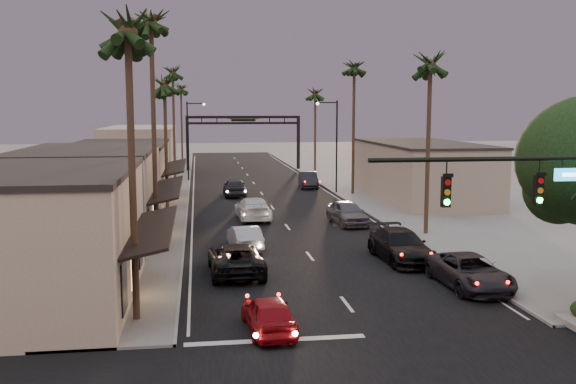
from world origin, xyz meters
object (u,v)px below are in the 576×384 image
object	(u,v)px
curbside_near	(470,272)
oncoming_red	(269,314)
oncoming_silver	(245,238)
palm_lc	(164,80)
oncoming_pickup	(236,259)
streetlight_left	(190,134)
palm_ld	(173,69)
curbside_black	(401,246)
palm_far	(181,86)
streetlight_right	(334,139)
traffic_signal	(557,204)
arch	(243,129)
palm_ra	(431,57)
palm_rb	(354,64)
palm_rc	(315,90)
palm_la	(127,20)

from	to	relation	value
curbside_near	oncoming_red	bearing A→B (deg)	-156.75
curbside_near	oncoming_silver	bearing A→B (deg)	133.89
palm_lc	oncoming_red	size ratio (longest dim) A/B	3.00
oncoming_pickup	oncoming_silver	bearing A→B (deg)	-100.54
streetlight_left	curbside_near	size ratio (longest dim) A/B	1.64
palm_ld	curbside_black	xyz separation A→B (m)	(13.29, -37.77, -11.57)
palm_far	curbside_near	world-z (taller)	palm_far
streetlight_right	palm_far	size ratio (longest dim) A/B	0.68
traffic_signal	oncoming_pickup	bearing A→B (deg)	130.50
streetlight_right	arch	bearing A→B (deg)	105.47
palm_ra	oncoming_pickup	distance (m)	18.69
curbside_black	palm_rb	bearing A→B (deg)	78.47
palm_rb	oncoming_silver	xyz separation A→B (m)	(-12.09, -22.75, -11.70)
oncoming_silver	traffic_signal	bearing A→B (deg)	111.99
palm_ra	palm_rb	bearing A→B (deg)	90.00
palm_ra	oncoming_pickup	size ratio (longest dim) A/B	2.35
oncoming_red	oncoming_silver	xyz separation A→B (m)	(0.15, 14.09, 0.02)
palm_ra	streetlight_right	bearing A→B (deg)	94.57
oncoming_silver	palm_rc	bearing A→B (deg)	-111.81
palm_ra	curbside_near	world-z (taller)	palm_ra
traffic_signal	arch	world-z (taller)	traffic_signal
streetlight_right	palm_lc	xyz separation A→B (m)	(-15.52, -9.00, 5.14)
palm_ra	curbside_near	size ratio (longest dim) A/B	2.41
palm_la	streetlight_left	bearing A→B (deg)	88.04
palm_ra	curbside_black	xyz separation A→B (m)	(-3.91, -6.77, -10.60)
traffic_signal	streetlight_right	xyz separation A→B (m)	(1.23, 41.00, 0.25)
palm_lc	palm_rc	bearing A→B (deg)	58.44
streetlight_right	palm_ra	distance (m)	21.94
arch	streetlight_right	distance (m)	25.94
traffic_signal	arch	distance (m)	66.24
streetlight_right	palm_ra	xyz separation A→B (m)	(1.68, -21.00, 6.11)
curbside_near	curbside_black	size ratio (longest dim) A/B	0.94
palm_rc	curbside_near	distance (m)	53.26
palm_la	oncoming_pickup	world-z (taller)	palm_la
streetlight_left	palm_ra	bearing A→B (deg)	-65.46
palm_ld	oncoming_red	world-z (taller)	palm_ld
curbside_near	palm_rb	bearing A→B (deg)	84.26
palm_far	palm_rc	bearing A→B (deg)	-39.64
curbside_near	oncoming_pickup	bearing A→B (deg)	157.46
palm_la	palm_rc	bearing A→B (deg)	72.63
palm_ld	palm_rb	bearing A→B (deg)	-32.60
oncoming_pickup	palm_ld	bearing A→B (deg)	-85.49
traffic_signal	palm_la	world-z (taller)	palm_la
palm_ld	arch	bearing A→B (deg)	60.17
palm_ld	streetlight_left	bearing A→B (deg)	60.75
palm_la	palm_ra	xyz separation A→B (m)	(17.20, 15.00, 0.00)
palm_la	palm_rc	size ratio (longest dim) A/B	1.08
palm_far	oncoming_pickup	bearing A→B (deg)	-86.37
palm_rc	curbside_black	world-z (taller)	palm_rc
palm_far	curbside_near	bearing A→B (deg)	-77.66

